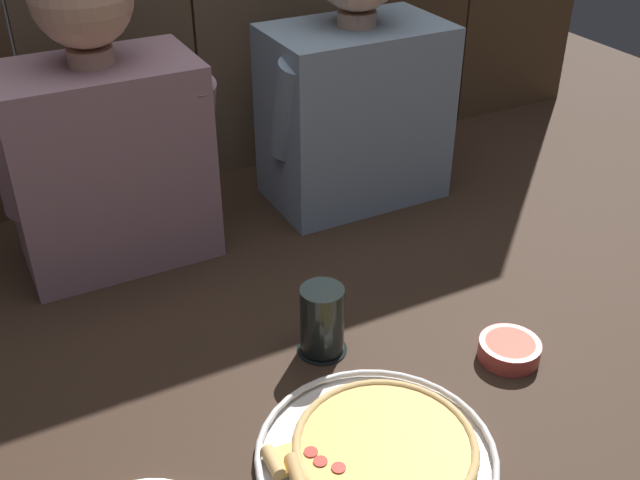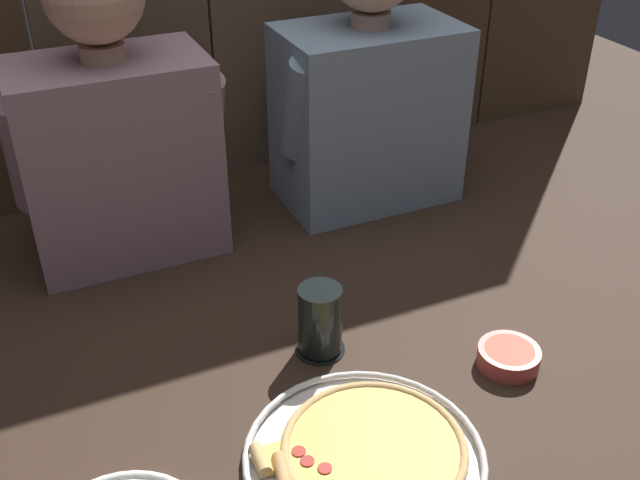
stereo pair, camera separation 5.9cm
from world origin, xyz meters
The scene contains 6 objects.
ground_plane centered at (0.00, 0.00, 0.00)m, with size 3.20×3.20×0.00m, color #332319.
pizza_tray centered at (-0.09, -0.19, 0.01)m, with size 0.34×0.34×0.03m.
drinking_glass centered at (-0.05, 0.05, 0.06)m, with size 0.08×0.08×0.12m.
dipping_bowl centered at (0.21, -0.11, 0.02)m, with size 0.10×0.10×0.03m.
diner_left centered at (-0.27, 0.50, 0.27)m, with size 0.39×0.22×0.60m.
diner_right centered at (0.27, 0.50, 0.27)m, with size 0.41×0.23×0.60m.
Camera 2 is at (-0.45, -0.84, 0.82)m, focal length 42.31 mm.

